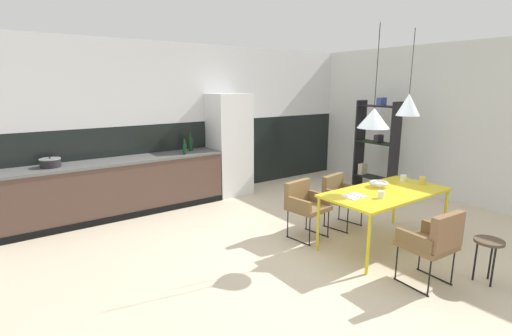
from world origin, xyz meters
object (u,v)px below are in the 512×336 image
(side_stool, at_px, (489,245))
(open_shelf_unit, at_px, (376,144))
(bottle_spice_small, at_px, (185,148))
(armchair_head_of_table, at_px, (435,239))
(armchair_far_side, at_px, (304,201))
(cooking_pot, at_px, (50,163))
(pendant_lamp_over_table_near, at_px, (374,118))
(armchair_near_window, at_px, (340,193))
(refrigerator_column, at_px, (230,145))
(dining_table, at_px, (386,195))
(open_book, at_px, (354,196))
(mug_glass_clear, at_px, (381,194))
(fruit_bowl, at_px, (379,184))
(mug_short_terracotta, at_px, (422,181))
(bottle_wine_green, at_px, (191,143))
(mug_wide_latte, at_px, (403,178))
(pendant_lamp_over_table_far, at_px, (408,105))

(side_stool, distance_m, open_shelf_unit, 3.60)
(bottle_spice_small, bearing_deg, armchair_head_of_table, -77.10)
(armchair_far_side, relative_size, bottle_spice_small, 2.95)
(cooking_pot, bearing_deg, pendant_lamp_over_table_near, -46.75)
(armchair_near_window, xyz_separation_m, open_shelf_unit, (2.02, 0.92, 0.42))
(refrigerator_column, bearing_deg, dining_table, -83.57)
(open_book, distance_m, mug_glass_clear, 0.31)
(refrigerator_column, height_order, open_shelf_unit, refrigerator_column)
(fruit_bowl, xyz_separation_m, mug_short_terracotta, (0.60, -0.26, 0.00))
(side_stool, bearing_deg, armchair_near_window, 90.26)
(mug_short_terracotta, relative_size, side_stool, 0.28)
(armchair_far_side, distance_m, pendant_lamp_over_table_near, 1.44)
(open_book, relative_size, cooking_pot, 0.96)
(bottle_wine_green, bearing_deg, open_shelf_unit, -25.44)
(armchair_far_side, xyz_separation_m, side_stool, (0.71, -2.02, -0.09))
(armchair_near_window, distance_m, bottle_spice_small, 2.66)
(bottle_spice_small, relative_size, open_shelf_unit, 0.14)
(armchair_head_of_table, distance_m, mug_short_terracotta, 1.43)
(armchair_far_side, distance_m, mug_glass_clear, 1.05)
(armchair_far_side, relative_size, mug_wide_latte, 6.27)
(cooking_pot, bearing_deg, refrigerator_column, -0.48)
(refrigerator_column, relative_size, mug_wide_latte, 15.50)
(dining_table, bearing_deg, bottle_spice_small, 114.28)
(armchair_head_of_table, distance_m, fruit_bowl, 1.24)
(armchair_near_window, xyz_separation_m, pendant_lamp_over_table_near, (-0.41, -0.80, 1.17))
(armchair_near_window, bearing_deg, pendant_lamp_over_table_far, 97.59)
(refrigerator_column, xyz_separation_m, bottle_wine_green, (-0.75, 0.08, 0.09))
(side_stool, distance_m, pendant_lamp_over_table_far, 1.85)
(armchair_head_of_table, bearing_deg, cooking_pot, 128.66)
(cooking_pot, bearing_deg, side_stool, -52.19)
(cooking_pot, distance_m, pendant_lamp_over_table_near, 4.44)
(armchair_near_window, xyz_separation_m, mug_glass_clear, (-0.37, -0.96, 0.28))
(mug_glass_clear, bearing_deg, mug_wide_latte, 18.82)
(armchair_near_window, height_order, open_book, armchair_near_window)
(bottle_wine_green, distance_m, open_shelf_unit, 3.55)
(refrigerator_column, bearing_deg, pendant_lamp_over_table_near, -89.59)
(pendant_lamp_over_table_far, bearing_deg, bottle_wine_green, 113.98)
(open_book, bearing_deg, bottle_spice_small, 106.10)
(mug_short_terracotta, xyz_separation_m, side_stool, (-0.60, -1.12, -0.36))
(open_book, xyz_separation_m, side_stool, (0.60, -1.29, -0.32))
(mug_glass_clear, bearing_deg, armchair_far_side, 108.99)
(mug_wide_latte, xyz_separation_m, pendant_lamp_over_table_near, (-0.99, -0.17, 0.89))
(pendant_lamp_over_table_far, bearing_deg, armchair_far_side, 139.84)
(armchair_head_of_table, relative_size, open_shelf_unit, 0.45)
(open_book, bearing_deg, refrigerator_column, 87.17)
(pendant_lamp_over_table_near, bearing_deg, bottle_spice_small, 108.80)
(bottle_wine_green, relative_size, pendant_lamp_over_table_near, 0.29)
(dining_table, xyz_separation_m, mug_glass_clear, (-0.30, -0.14, 0.09))
(refrigerator_column, bearing_deg, bottle_spice_small, -169.96)
(fruit_bowl, height_order, mug_short_terracotta, mug_short_terracotta)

